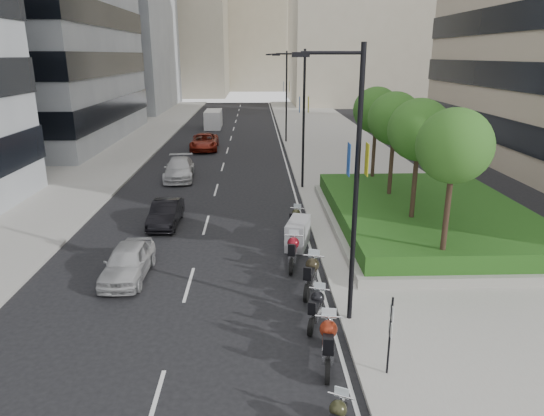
{
  "coord_description": "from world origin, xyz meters",
  "views": [
    {
      "loc": [
        1.2,
        -13.41,
        8.65
      ],
      "look_at": [
        1.9,
        7.54,
        2.0
      ],
      "focal_mm": 32.0,
      "sensor_mm": 36.0,
      "label": 1
    }
  ],
  "objects_px": {
    "motorcycle_5": "(298,233)",
    "motorcycle_6": "(295,220)",
    "car_c": "(179,169)",
    "car_d": "(204,142)",
    "parking_sign": "(390,332)",
    "car_a": "(128,262)",
    "car_b": "(166,213)",
    "lamp_post_1": "(301,113)",
    "motorcycle_1": "(328,343)",
    "motorcycle_4": "(293,252)",
    "motorcycle_2": "(316,308)",
    "motorcycle_3": "(311,275)",
    "lamp_post_0": "(352,177)",
    "delivery_van": "(213,120)",
    "lamp_post_2": "(285,92)"
  },
  "relations": [
    {
      "from": "motorcycle_1",
      "to": "motorcycle_2",
      "type": "relative_size",
      "value": 1.19
    },
    {
      "from": "motorcycle_5",
      "to": "motorcycle_6",
      "type": "distance_m",
      "value": 2.17
    },
    {
      "from": "motorcycle_2",
      "to": "lamp_post_0",
      "type": "bearing_deg",
      "value": -68.48
    },
    {
      "from": "car_b",
      "to": "delivery_van",
      "type": "height_order",
      "value": "delivery_van"
    },
    {
      "from": "parking_sign",
      "to": "lamp_post_1",
      "type": "bearing_deg",
      "value": 91.88
    },
    {
      "from": "lamp_post_0",
      "to": "delivery_van",
      "type": "xyz_separation_m",
      "value": [
        -8.14,
        45.71,
        -4.07
      ]
    },
    {
      "from": "motorcycle_5",
      "to": "car_c",
      "type": "relative_size",
      "value": 0.45
    },
    {
      "from": "motorcycle_6",
      "to": "motorcycle_2",
      "type": "bearing_deg",
      "value": -162.97
    },
    {
      "from": "lamp_post_1",
      "to": "parking_sign",
      "type": "xyz_separation_m",
      "value": [
        0.66,
        -20.0,
        -3.61
      ]
    },
    {
      "from": "car_c",
      "to": "car_d",
      "type": "height_order",
      "value": "car_d"
    },
    {
      "from": "lamp_post_0",
      "to": "motorcycle_6",
      "type": "bearing_deg",
      "value": 96.17
    },
    {
      "from": "motorcycle_6",
      "to": "car_c",
      "type": "xyz_separation_m",
      "value": [
        -7.56,
        11.15,
        0.16
      ]
    },
    {
      "from": "motorcycle_1",
      "to": "motorcycle_4",
      "type": "xyz_separation_m",
      "value": [
        -0.51,
        6.9,
        -0.02
      ]
    },
    {
      "from": "car_b",
      "to": "motorcycle_5",
      "type": "bearing_deg",
      "value": -24.87
    },
    {
      "from": "motorcycle_3",
      "to": "motorcycle_6",
      "type": "height_order",
      "value": "motorcycle_3"
    },
    {
      "from": "lamp_post_1",
      "to": "car_b",
      "type": "relative_size",
      "value": 2.28
    },
    {
      "from": "car_a",
      "to": "car_d",
      "type": "relative_size",
      "value": 0.74
    },
    {
      "from": "parking_sign",
      "to": "lamp_post_2",
      "type": "bearing_deg",
      "value": 90.99
    },
    {
      "from": "lamp_post_2",
      "to": "delivery_van",
      "type": "height_order",
      "value": "lamp_post_2"
    },
    {
      "from": "parking_sign",
      "to": "motorcycle_6",
      "type": "bearing_deg",
      "value": 97.73
    },
    {
      "from": "motorcycle_2",
      "to": "motorcycle_3",
      "type": "xyz_separation_m",
      "value": [
        0.09,
        2.38,
        0.09
      ]
    },
    {
      "from": "car_a",
      "to": "car_b",
      "type": "distance_m",
      "value": 6.37
    },
    {
      "from": "lamp_post_0",
      "to": "car_d",
      "type": "bearing_deg",
      "value": 103.96
    },
    {
      "from": "lamp_post_2",
      "to": "parking_sign",
      "type": "height_order",
      "value": "lamp_post_2"
    },
    {
      "from": "car_c",
      "to": "delivery_van",
      "type": "distance_m",
      "value": 25.55
    },
    {
      "from": "lamp_post_0",
      "to": "car_a",
      "type": "xyz_separation_m",
      "value": [
        -8.16,
        3.71,
        -4.38
      ]
    },
    {
      "from": "lamp_post_0",
      "to": "motorcycle_3",
      "type": "height_order",
      "value": "lamp_post_0"
    },
    {
      "from": "motorcycle_3",
      "to": "delivery_van",
      "type": "height_order",
      "value": "delivery_van"
    },
    {
      "from": "lamp_post_1",
      "to": "lamp_post_2",
      "type": "bearing_deg",
      "value": 90.0
    },
    {
      "from": "lamp_post_1",
      "to": "car_d",
      "type": "bearing_deg",
      "value": 118.37
    },
    {
      "from": "lamp_post_1",
      "to": "motorcycle_2",
      "type": "xyz_separation_m",
      "value": [
        -0.98,
        -17.05,
        -4.5
      ]
    },
    {
      "from": "delivery_van",
      "to": "motorcycle_5",
      "type": "bearing_deg",
      "value": -80.18
    },
    {
      "from": "lamp_post_0",
      "to": "delivery_van",
      "type": "bearing_deg",
      "value": 100.1
    },
    {
      "from": "motorcycle_2",
      "to": "car_b",
      "type": "xyz_separation_m",
      "value": [
        -6.76,
        10.12,
        0.08
      ]
    },
    {
      "from": "lamp_post_0",
      "to": "motorcycle_6",
      "type": "xyz_separation_m",
      "value": [
        -0.97,
        9.01,
        -4.49
      ]
    },
    {
      "from": "parking_sign",
      "to": "motorcycle_3",
      "type": "height_order",
      "value": "parking_sign"
    },
    {
      "from": "lamp_post_2",
      "to": "car_d",
      "type": "xyz_separation_m",
      "value": [
        -7.83,
        -3.49,
        -4.31
      ]
    },
    {
      "from": "lamp_post_0",
      "to": "motorcycle_6",
      "type": "height_order",
      "value": "lamp_post_0"
    },
    {
      "from": "motorcycle_3",
      "to": "car_d",
      "type": "xyz_separation_m",
      "value": [
        -6.94,
        29.18,
        0.1
      ]
    },
    {
      "from": "motorcycle_2",
      "to": "parking_sign",
      "type": "bearing_deg",
      "value": -132.3
    },
    {
      "from": "motorcycle_4",
      "to": "delivery_van",
      "type": "xyz_separation_m",
      "value": [
        -6.73,
        41.06,
        0.36
      ]
    },
    {
      "from": "car_c",
      "to": "car_d",
      "type": "bearing_deg",
      "value": 82.04
    },
    {
      "from": "motorcycle_3",
      "to": "lamp_post_1",
      "type": "bearing_deg",
      "value": 12.5
    },
    {
      "from": "motorcycle_5",
      "to": "car_d",
      "type": "xyz_separation_m",
      "value": [
        -6.82,
        24.67,
        0.11
      ]
    },
    {
      "from": "motorcycle_5",
      "to": "motorcycle_6",
      "type": "bearing_deg",
      "value": 14.06
    },
    {
      "from": "lamp_post_0",
      "to": "car_a",
      "type": "bearing_deg",
      "value": 155.51
    },
    {
      "from": "motorcycle_5",
      "to": "car_b",
      "type": "relative_size",
      "value": 0.58
    },
    {
      "from": "car_d",
      "to": "car_a",
      "type": "bearing_deg",
      "value": -92.47
    },
    {
      "from": "motorcycle_1",
      "to": "motorcycle_6",
      "type": "bearing_deg",
      "value": 8.96
    },
    {
      "from": "car_d",
      "to": "motorcycle_1",
      "type": "bearing_deg",
      "value": -80.21
    }
  ]
}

